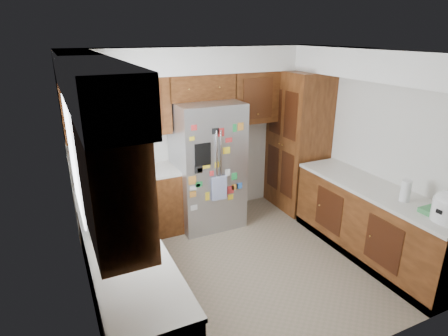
{
  "coord_description": "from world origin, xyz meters",
  "views": [
    {
      "loc": [
        -1.93,
        -3.42,
        2.69
      ],
      "look_at": [
        -0.14,
        0.35,
        1.16
      ],
      "focal_mm": 30.0,
      "sensor_mm": 36.0,
      "label": 1
    }
  ],
  "objects": [
    {
      "name": "fridge",
      "position": [
        -0.0,
        1.2,
        0.9
      ],
      "size": [
        0.9,
        0.79,
        1.8
      ],
      "color": "#ACACB2",
      "rests_on": "ground"
    },
    {
      "name": "sink_assembly",
      "position": [
        -1.5,
        0.1,
        0.99
      ],
      "size": [
        0.52,
        0.7,
        0.37
      ],
      "color": "silver",
      "rests_on": "left_counter_run"
    },
    {
      "name": "bridge_cabinet",
      "position": [
        0.0,
        1.43,
        1.98
      ],
      "size": [
        0.96,
        0.34,
        0.35
      ],
      "primitive_type": "cube",
      "color": "#3C1E0B",
      "rests_on": "fridge"
    },
    {
      "name": "right_counter_run",
      "position": [
        1.5,
        -0.47,
        0.42
      ],
      "size": [
        0.63,
        2.25,
        0.92
      ],
      "color": "#3C1E0B",
      "rests_on": "ground"
    },
    {
      "name": "left_counter_clutter",
      "position": [
        -1.48,
        0.84,
        1.05
      ],
      "size": [
        0.32,
        0.81,
        0.38
      ],
      "color": "black",
      "rests_on": "left_counter_run"
    },
    {
      "name": "fridge_top_items",
      "position": [
        0.12,
        1.42,
        2.27
      ],
      "size": [
        0.78,
        0.38,
        0.25
      ],
      "color": "#2E37C6",
      "rests_on": "bridge_cabinet"
    },
    {
      "name": "room_shell",
      "position": [
        -0.11,
        0.36,
        1.82
      ],
      "size": [
        3.64,
        3.24,
        2.52
      ],
      "color": "silver",
      "rests_on": "ground"
    },
    {
      "name": "pantry",
      "position": [
        1.5,
        1.15,
        1.07
      ],
      "size": [
        0.6,
        0.9,
        2.15
      ],
      "primitive_type": "cube",
      "color": "#3C1E0B",
      "rests_on": "ground"
    },
    {
      "name": "left_counter_run",
      "position": [
        -1.36,
        0.03,
        0.43
      ],
      "size": [
        1.36,
        3.2,
        0.92
      ],
      "color": "#3C1E0B",
      "rests_on": "ground"
    },
    {
      "name": "paper_towel",
      "position": [
        1.49,
        -0.87,
        1.04
      ],
      "size": [
        0.11,
        0.11,
        0.24
      ],
      "primitive_type": "cylinder",
      "color": "white",
      "rests_on": "right_counter_run"
    },
    {
      "name": "floor",
      "position": [
        0.0,
        0.0,
        0.0
      ],
      "size": [
        3.6,
        3.6,
        0.0
      ],
      "primitive_type": "plane",
      "color": "gray",
      "rests_on": "ground"
    }
  ]
}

